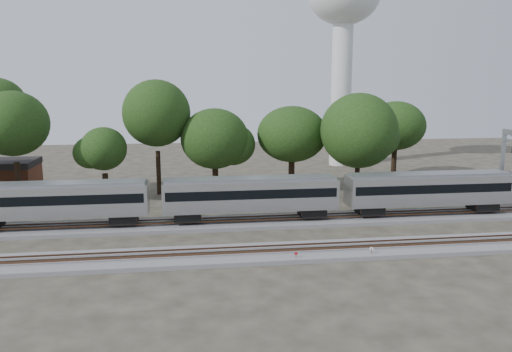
# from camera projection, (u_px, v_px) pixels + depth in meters

# --- Properties ---
(ground) EXTENTS (160.00, 160.00, 0.00)m
(ground) POSITION_uv_depth(u_px,v_px,m) (240.00, 242.00, 47.71)
(ground) COLOR #383328
(ground) RESTS_ON ground
(track_far) EXTENTS (160.00, 5.00, 0.73)m
(track_far) POSITION_uv_depth(u_px,v_px,m) (234.00, 223.00, 53.51)
(track_far) COLOR slate
(track_far) RESTS_ON ground
(track_near) EXTENTS (160.00, 5.00, 0.73)m
(track_near) POSITION_uv_depth(u_px,v_px,m) (244.00, 254.00, 43.78)
(track_near) COLOR slate
(track_near) RESTS_ON ground
(train) EXTENTS (136.49, 3.33, 4.91)m
(train) POSITION_uv_depth(u_px,v_px,m) (429.00, 188.00, 55.81)
(train) COLOR #B4B7BC
(train) RESTS_ON ground
(switch_stand_red) EXTENTS (0.28, 0.12, 0.89)m
(switch_stand_red) POSITION_uv_depth(u_px,v_px,m) (296.00, 256.00, 42.46)
(switch_stand_red) COLOR #512D19
(switch_stand_red) RESTS_ON ground
(switch_stand_white) EXTENTS (0.30, 0.14, 0.99)m
(switch_stand_white) POSITION_uv_depth(u_px,v_px,m) (371.00, 251.00, 43.42)
(switch_stand_white) COLOR #512D19
(switch_stand_white) RESTS_ON ground
(switch_lever) EXTENTS (0.54, 0.37, 0.30)m
(switch_lever) POSITION_uv_depth(u_px,v_px,m) (307.00, 258.00, 42.97)
(switch_lever) COLOR #512D19
(switch_lever) RESTS_ON ground
(water_tower) EXTENTS (12.86, 12.86, 35.61)m
(water_tower) POSITION_uv_depth(u_px,v_px,m) (344.00, 16.00, 87.24)
(water_tower) COLOR silver
(water_tower) RESTS_ON ground
(brick_building) EXTENTS (9.57, 6.78, 4.57)m
(brick_building) POSITION_uv_depth(u_px,v_px,m) (0.00, 177.00, 68.27)
(brick_building) COLOR brown
(brick_building) RESTS_ON ground
(tree_1) EXTENTS (10.34, 10.34, 14.58)m
(tree_1) POSITION_uv_depth(u_px,v_px,m) (13.00, 124.00, 59.79)
(tree_1) COLOR black
(tree_1) RESTS_ON ground
(tree_2) EXTENTS (6.99, 6.99, 9.85)m
(tree_2) POSITION_uv_depth(u_px,v_px,m) (104.00, 149.00, 62.29)
(tree_2) COLOR black
(tree_2) RESTS_ON ground
(tree_3) EXTENTS (11.18, 11.18, 15.76)m
(tree_3) POSITION_uv_depth(u_px,v_px,m) (156.00, 113.00, 66.07)
(tree_3) COLOR black
(tree_3) RESTS_ON ground
(tree_4) EXTENTS (7.78, 7.78, 10.97)m
(tree_4) POSITION_uv_depth(u_px,v_px,m) (215.00, 139.00, 66.25)
(tree_4) COLOR black
(tree_4) RESTS_ON ground
(tree_5) EXTENTS (8.15, 8.15, 11.49)m
(tree_5) POSITION_uv_depth(u_px,v_px,m) (292.00, 134.00, 68.49)
(tree_5) COLOR black
(tree_5) RESTS_ON ground
(tree_6) EXTENTS (9.04, 9.04, 12.74)m
(tree_6) POSITION_uv_depth(u_px,v_px,m) (359.00, 131.00, 64.38)
(tree_6) COLOR black
(tree_6) RESTS_ON ground
(tree_7) EXTENTS (8.47, 8.47, 11.94)m
(tree_7) POSITION_uv_depth(u_px,v_px,m) (396.00, 126.00, 77.91)
(tree_7) COLOR black
(tree_7) RESTS_ON ground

